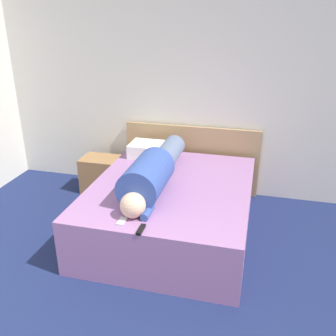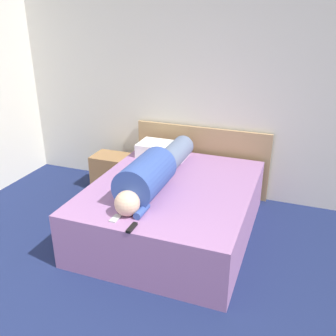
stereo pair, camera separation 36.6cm
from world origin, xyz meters
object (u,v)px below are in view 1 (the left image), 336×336
tv_remote (141,229)px  pillow_near_headboard (154,150)px  bed (171,208)px  person_lying (153,172)px  cell_phone (122,221)px  nightstand (102,174)px

tv_remote → pillow_near_headboard: bearing=102.5°
bed → pillow_near_headboard: 0.91m
person_lying → tv_remote: size_ratio=11.27×
person_lying → cell_phone: 0.74m
bed → person_lying: 0.49m
bed → cell_phone: (-0.24, -0.82, 0.29)m
bed → nightstand: (-1.13, 0.75, -0.05)m
tv_remote → bed: bearing=87.8°
bed → person_lying: size_ratio=1.16×
nightstand → tv_remote: (1.10, -1.67, 0.34)m
nightstand → person_lying: bearing=-41.3°
nightstand → pillow_near_headboard: size_ratio=0.83×
nightstand → cell_phone: cell_phone is taller
pillow_near_headboard → cell_phone: 1.57m
person_lying → tv_remote: 0.84m
cell_phone → tv_remote: bearing=-24.9°
tv_remote → cell_phone: size_ratio=1.15×
nightstand → tv_remote: bearing=-56.6°
tv_remote → cell_phone: bearing=155.1°
cell_phone → bed: bearing=73.9°
bed → nightstand: size_ratio=3.95×
bed → tv_remote: (-0.03, -0.91, 0.29)m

